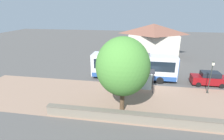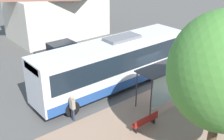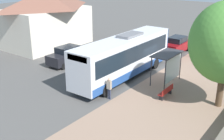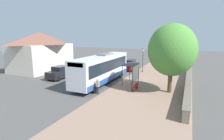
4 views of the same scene
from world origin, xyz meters
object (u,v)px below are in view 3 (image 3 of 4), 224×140
Objects in this scene: bench at (166,91)px; street_lamp_near at (197,37)px; bus at (124,56)px; parked_car_far_lane at (67,56)px; parked_car_behind_bus at (177,45)px; bus_shelter at (169,59)px; pedestrian at (109,87)px.

street_lamp_near is at bearing -80.13° from bench.
bus is at bearing 71.40° from street_lamp_near.
bus is 2.81× the size of parked_car_far_lane.
parked_car_behind_bus is at bearing -92.92° from bus.
parked_car_behind_bus is (-0.51, -10.07, -1.07)m from bus.
bus_shelter is 1.92× the size of pedestrian.
bench is (-1.24, 2.69, -1.65)m from bus_shelter.
parked_car_far_lane is at bearing -5.60° from bench.
bench is (-3.31, -2.80, -0.52)m from pedestrian.
street_lamp_near is (-3.10, -9.21, 0.44)m from bus.
street_lamp_near is 0.93× the size of parked_car_behind_bus.
bus_shelter is 3.40m from bench.
bench is at bearing -139.81° from pedestrian.
street_lamp_near reaches higher than pedestrian.
bus is 6.53× the size of bench.
parked_car_behind_bus is (4.47, -11.68, 0.43)m from bench.
bus_shelter is 10.60m from parked_car_far_lane.
bus is 9.73m from street_lamp_near.
street_lamp_near is (1.88, -10.82, 1.94)m from bench.
bus is 2.73× the size of parked_car_behind_bus.
bus is at bearing 16.15° from bus_shelter.
bus is 10.14m from parked_car_behind_bus.
parked_car_behind_bus is at bearing -85.44° from pedestrian.
street_lamp_near is at bearing 161.66° from parked_car_behind_bus.
street_lamp_near is 3.11m from parked_car_behind_bus.
bench is 11.15m from street_lamp_near.
parked_car_far_lane is (7.19, 10.53, 0.00)m from parked_car_behind_bus.
bus is at bearing 87.08° from parked_car_behind_bus.
bus_shelter reaches higher than parked_car_far_lane.
street_lamp_near is at bearing -85.45° from bus_shelter.
parked_car_far_lane reaches higher than pedestrian.
bus_shelter is (-3.75, -1.08, 0.16)m from bus.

